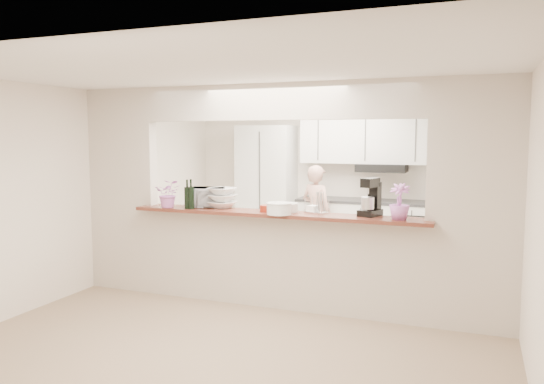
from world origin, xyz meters
The scene contains 19 objects.
floor centered at (0.00, 0.00, 0.00)m, with size 6.00×6.00×0.00m, color tan.
tile_overlay centered at (0.00, 1.55, 0.01)m, with size 5.00×2.90×0.01m, color beige.
partition centered at (0.00, 0.00, 1.48)m, with size 5.00×0.15×2.50m.
bar_counter centered at (0.00, 0.00, 0.58)m, with size 3.40×0.38×1.09m.
kitchen_cabinets centered at (-0.19, 2.72, 0.97)m, with size 3.15×0.62×2.25m.
refrigerator centered at (2.05, 2.65, 0.85)m, with size 0.75×0.70×1.70m, color #B9B8BE.
flower_left centered at (-1.30, -0.15, 1.25)m, with size 0.30×0.26×0.33m, color #D470C9.
wine_bottle_a centered at (-1.05, -0.15, 1.22)m, with size 0.07×0.07×0.34m.
wine_bottle_b centered at (-1.00, -0.15, 1.22)m, with size 0.07×0.07×0.34m.
toaster_oven centered at (-0.90, 0.05, 1.21)m, with size 0.42×0.29×0.23m, color #A0A0A4.
serving_bowls centered at (-0.70, 0.05, 1.21)m, with size 0.32×0.32×0.23m, color white.
plate_stack_a centered at (0.10, -0.19, 1.15)m, with size 0.28×0.28×0.13m.
plate_stack_b centered at (0.10, 0.03, 1.14)m, with size 0.27×0.27×0.10m.
red_bowl centered at (-0.11, -0.03, 1.12)m, with size 0.15×0.15×0.07m, color maroon.
tan_bowl centered at (0.05, 0.08, 1.12)m, with size 0.15×0.15×0.07m, color beige.
utensil_caddy centered at (0.45, 0.05, 1.19)m, with size 0.29×0.23×0.24m.
stand_mixer centered at (1.04, 0.06, 1.27)m, with size 0.24×0.31×0.40m.
flower_right centered at (1.35, -0.09, 1.27)m, with size 0.20×0.20×0.36m, color #D774D8.
person centered at (-0.21, 2.30, 0.74)m, with size 0.54×0.35×1.48m, color tan.
Camera 1 is at (2.07, -5.47, 1.92)m, focal length 35.00 mm.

